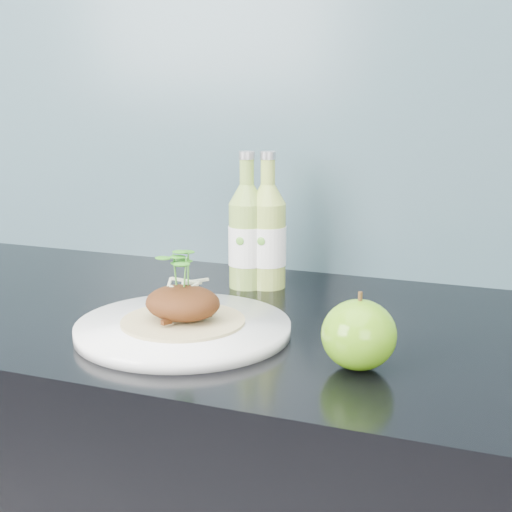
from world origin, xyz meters
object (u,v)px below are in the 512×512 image
(green_apple, at_px, (359,335))
(cider_bottle_right, at_px, (268,237))
(dinner_plate, at_px, (183,328))
(cider_bottle_left, at_px, (247,236))

(green_apple, relative_size, cider_bottle_right, 0.43)
(dinner_plate, xyz_separation_m, cider_bottle_left, (-0.01, 0.25, 0.08))
(green_apple, bearing_deg, cider_bottle_left, 131.57)
(dinner_plate, relative_size, green_apple, 3.67)
(green_apple, xyz_separation_m, cider_bottle_left, (-0.25, 0.29, 0.04))
(green_apple, height_order, cider_bottle_left, cider_bottle_left)
(cider_bottle_right, bearing_deg, green_apple, -56.06)
(dinner_plate, bearing_deg, cider_bottle_right, 85.40)
(dinner_plate, height_order, green_apple, green_apple)
(cider_bottle_left, relative_size, cider_bottle_right, 1.00)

